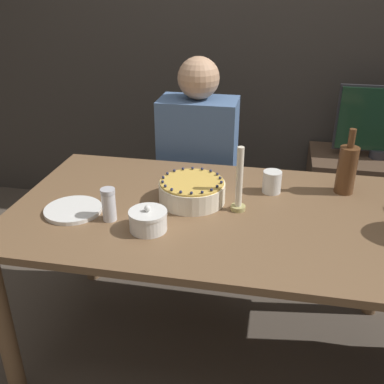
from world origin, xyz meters
name	(u,v)px	position (x,y,z in m)	size (l,w,h in m)	color
ground_plane	(212,346)	(0.00, 0.00, 0.00)	(12.00, 12.00, 0.00)	#4C4238
wall_behind	(251,20)	(0.00, 1.40, 1.30)	(8.00, 0.05, 2.60)	#38332D
dining_table	(215,232)	(0.00, 0.00, 0.62)	(1.62, 0.92, 0.72)	brown
cake	(192,191)	(-0.11, 0.06, 0.77)	(0.27, 0.27, 0.10)	#EFE5CC
sugar_bowl	(148,220)	(-0.22, -0.19, 0.76)	(0.14, 0.14, 0.10)	white
sugar_shaker	(109,204)	(-0.38, -0.15, 0.79)	(0.05, 0.05, 0.13)	white
plate_stack	(73,210)	(-0.55, -0.12, 0.73)	(0.22, 0.22, 0.02)	white
candle	(239,185)	(0.08, 0.02, 0.83)	(0.06, 0.06, 0.26)	tan
bottle	(347,169)	(0.51, 0.26, 0.83)	(0.08, 0.08, 0.28)	brown
cup	(272,182)	(0.21, 0.21, 0.77)	(0.08, 0.08, 0.09)	white
person_man_blue_shirt	(198,183)	(-0.19, 0.66, 0.52)	(0.40, 0.34, 1.20)	#473D33
side_cabinet	(369,199)	(0.82, 1.13, 0.28)	(0.78, 0.45, 0.56)	#4C3828
tv_monitor	(384,122)	(0.82, 1.13, 0.79)	(0.54, 0.10, 0.43)	#2D2D33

